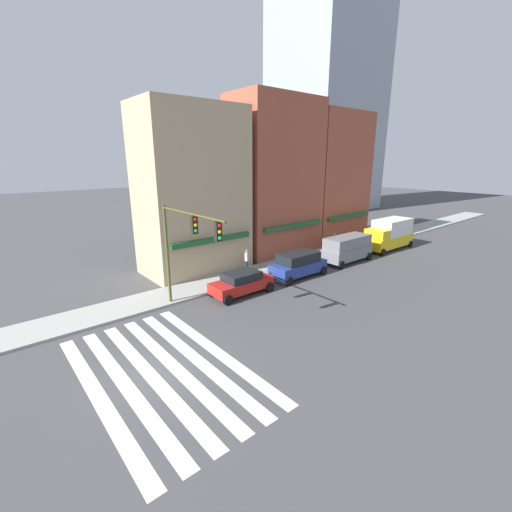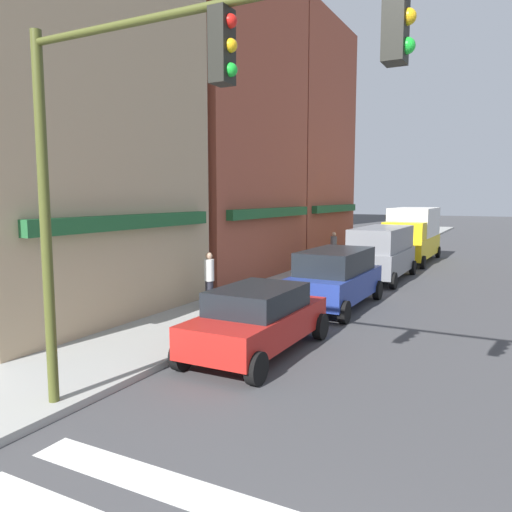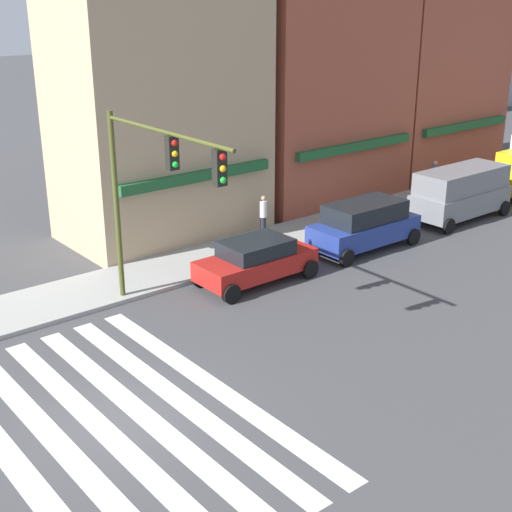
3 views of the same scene
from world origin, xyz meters
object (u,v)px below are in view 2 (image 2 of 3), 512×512
at_px(sedan_red, 258,319).
at_px(van_grey, 382,251).
at_px(traffic_signal, 155,128).
at_px(suv_blue, 335,277).
at_px(pedestrian_grey_coat, 334,249).
at_px(pedestrian_white_shirt, 209,279).
at_px(box_truck_yellow, 412,234).

bearing_deg(sedan_red, van_grey, -0.23).
height_order(traffic_signal, suv_blue, traffic_signal).
height_order(suv_blue, pedestrian_grey_coat, suv_blue).
bearing_deg(van_grey, sedan_red, 179.87).
distance_m(pedestrian_grey_coat, pedestrian_white_shirt, 10.62).
height_order(box_truck_yellow, pedestrian_white_shirt, box_truck_yellow).
bearing_deg(pedestrian_grey_coat, box_truck_yellow, 3.06).
bearing_deg(pedestrian_grey_coat, pedestrian_white_shirt, -151.33).
distance_m(sedan_red, pedestrian_grey_coat, 14.03).
height_order(sedan_red, box_truck_yellow, box_truck_yellow).
xyz_separation_m(traffic_signal, sedan_red, (4.43, 0.65, -3.83)).
bearing_deg(traffic_signal, suv_blue, 3.72).
relative_size(van_grey, pedestrian_white_shirt, 2.83).
height_order(van_grey, box_truck_yellow, box_truck_yellow).
bearing_deg(pedestrian_white_shirt, suv_blue, 107.97).
relative_size(traffic_signal, pedestrian_grey_coat, 3.63).
distance_m(van_grey, pedestrian_grey_coat, 3.39).
relative_size(traffic_signal, pedestrian_white_shirt, 3.63).
bearing_deg(pedestrian_white_shirt, pedestrian_grey_coat, 159.16).
xyz_separation_m(suv_blue, van_grey, (6.32, -0.00, 0.25)).
distance_m(traffic_signal, pedestrian_grey_coat, 18.85).
height_order(traffic_signal, sedan_red, traffic_signal).
xyz_separation_m(sedan_red, box_truck_yellow, (18.98, -0.00, 0.75)).
relative_size(suv_blue, box_truck_yellow, 0.76).
xyz_separation_m(traffic_signal, van_grey, (16.34, 0.65, -3.38)).
xyz_separation_m(van_grey, pedestrian_white_shirt, (-8.78, 3.40, -0.21)).
bearing_deg(traffic_signal, pedestrian_grey_coat, 10.92).
distance_m(traffic_signal, pedestrian_white_shirt, 9.30).
bearing_deg(pedestrian_white_shirt, box_truck_yellow, 149.99).
height_order(van_grey, pedestrian_white_shirt, van_grey).
bearing_deg(van_grey, traffic_signal, -177.85).
xyz_separation_m(sedan_red, pedestrian_grey_coat, (13.73, 2.85, 0.23)).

